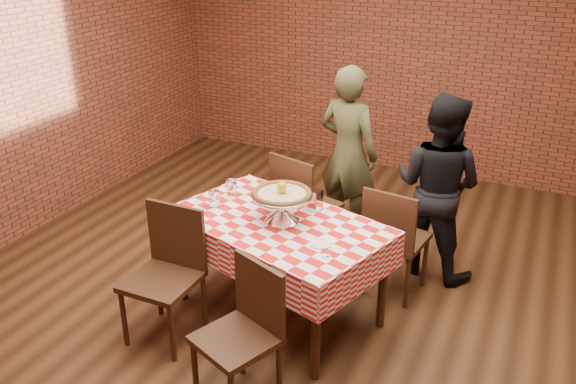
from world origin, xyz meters
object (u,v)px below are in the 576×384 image
object	(u,v)px
table	(278,268)
water_glass_left	(214,199)
diner_olive	(348,153)
water_glass_right	(232,188)
pizza	(282,194)
condiment_caddy	(313,199)
pizza_stand	(282,207)
chair_near_left	(162,279)
diner_black	(437,186)
chair_near_right	(236,341)
chair_far_right	(397,239)
chair_far_left	(307,204)

from	to	relation	value
table	water_glass_left	world-z (taller)	water_glass_left
water_glass_left	diner_olive	bearing A→B (deg)	68.86
water_glass_right	diner_olive	size ratio (longest dim) A/B	0.08
diner_olive	pizza	bearing A→B (deg)	102.49
water_glass_right	condiment_caddy	distance (m)	0.65
table	pizza_stand	size ratio (longest dim) A/B	3.42
condiment_caddy	diner_olive	distance (m)	1.14
water_glass_right	chair_near_left	size ratio (longest dim) A/B	0.13
condiment_caddy	pizza	bearing A→B (deg)	-104.53
condiment_caddy	diner_black	distance (m)	1.08
water_glass_left	diner_black	distance (m)	1.76
chair_near_left	water_glass_right	bearing A→B (deg)	84.07
chair_near_left	chair_near_right	size ratio (longest dim) A/B	1.04
chair_near_right	diner_black	xyz separation A→B (m)	(0.72, 2.00, 0.30)
pizza	water_glass_left	xyz separation A→B (m)	(-0.54, -0.01, -0.14)
pizza_stand	chair_far_right	bearing A→B (deg)	42.94
pizza_stand	chair_near_right	world-z (taller)	pizza_stand
chair_far_left	pizza_stand	bearing A→B (deg)	118.53
chair_far_left	chair_far_right	size ratio (longest dim) A/B	1.05
water_glass_right	chair_far_left	world-z (taller)	chair_far_left
water_glass_right	diner_olive	world-z (taller)	diner_olive
diner_olive	water_glass_left	bearing A→B (deg)	81.32
pizza	chair_near_left	xyz separation A→B (m)	(-0.61, -0.61, -0.49)
pizza_stand	chair_near_right	distance (m)	1.04
chair_near_right	diner_black	size ratio (longest dim) A/B	0.59
condiment_caddy	chair_near_right	bearing A→B (deg)	-76.32
pizza_stand	chair_far_left	bearing A→B (deg)	101.30
water_glass_left	chair_near_left	distance (m)	0.70
pizza	diner_black	size ratio (longest dim) A/B	0.27
table	chair_near_right	xyz separation A→B (m)	(0.17, -0.92, 0.07)
table	pizza	bearing A→B (deg)	44.62
diner_olive	water_glass_right	bearing A→B (deg)	78.73
chair_near_right	chair_far_left	xyz separation A→B (m)	(-0.32, 1.82, 0.02)
condiment_caddy	chair_near_right	xyz separation A→B (m)	(0.01, -1.20, -0.39)
chair_far_right	table	bearing A→B (deg)	51.53
pizza_stand	chair_near_right	xyz separation A→B (m)	(0.15, -0.95, -0.41)
table	water_glass_left	size ratio (longest dim) A/B	11.80
chair_far_left	diner_olive	distance (m)	0.63
pizza_stand	pizza	distance (m)	0.10
condiment_caddy	diner_olive	xyz separation A→B (m)	(-0.13, 1.14, -0.05)
water_glass_left	pizza_stand	bearing A→B (deg)	0.95
chair_near_left	condiment_caddy	bearing A→B (deg)	49.61
chair_near_left	chair_far_left	world-z (taller)	chair_far_left
pizza	condiment_caddy	distance (m)	0.31
water_glass_right	condiment_caddy	world-z (taller)	condiment_caddy
table	chair_near_left	xyz separation A→B (m)	(-0.59, -0.58, 0.09)
chair_near_left	pizza	bearing A→B (deg)	45.26
pizza	chair_near_right	world-z (taller)	pizza
chair_far_right	pizza_stand	bearing A→B (deg)	51.48
chair_near_right	diner_olive	size ratio (longest dim) A/B	0.57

